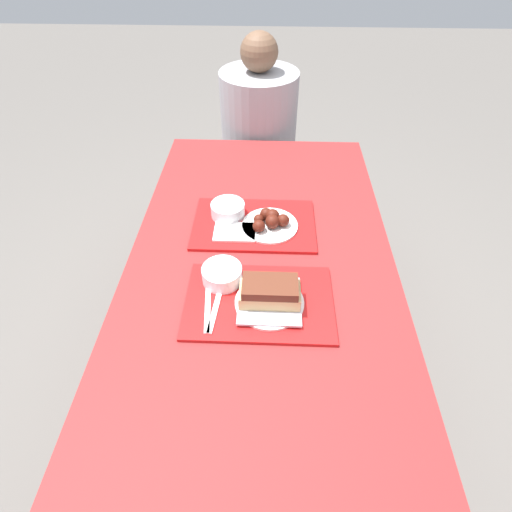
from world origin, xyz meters
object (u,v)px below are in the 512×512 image
(tray_far, at_px, (254,224))
(person_seated_across, at_px, (259,123))
(bowl_coleslaw_far, at_px, (228,209))
(brisket_sandwich_plate, at_px, (270,295))
(wings_plate_far, at_px, (270,222))
(bowl_coleslaw_near, at_px, (222,274))
(tray_near, at_px, (259,302))

(tray_far, xyz_separation_m, person_seated_across, (-0.01, 0.86, -0.02))
(bowl_coleslaw_far, bearing_deg, person_seated_across, 84.02)
(brisket_sandwich_plate, xyz_separation_m, wings_plate_far, (-0.00, 0.36, -0.01))
(brisket_sandwich_plate, relative_size, bowl_coleslaw_far, 1.65)
(brisket_sandwich_plate, bearing_deg, bowl_coleslaw_near, 149.38)
(tray_near, relative_size, bowl_coleslaw_far, 3.56)
(tray_far, distance_m, person_seated_across, 0.86)
(tray_near, distance_m, tray_far, 0.36)
(bowl_coleslaw_near, xyz_separation_m, bowl_coleslaw_far, (-0.01, 0.33, 0.00))
(wings_plate_far, bearing_deg, tray_near, -94.42)
(brisket_sandwich_plate, bearing_deg, wings_plate_far, 90.69)
(tray_far, relative_size, wings_plate_far, 2.19)
(tray_far, relative_size, brisket_sandwich_plate, 2.15)
(tray_far, bearing_deg, tray_near, -85.22)
(tray_near, relative_size, bowl_coleslaw_near, 3.56)
(bowl_coleslaw_far, relative_size, wings_plate_far, 0.62)
(wings_plate_far, relative_size, person_seated_across, 0.27)
(tray_far, bearing_deg, bowl_coleslaw_far, 156.19)
(bowl_coleslaw_far, xyz_separation_m, person_seated_across, (0.09, 0.82, -0.05))
(bowl_coleslaw_near, relative_size, bowl_coleslaw_far, 1.00)
(tray_far, height_order, bowl_coleslaw_far, bowl_coleslaw_far)
(tray_far, height_order, wings_plate_far, wings_plate_far)
(bowl_coleslaw_far, height_order, wings_plate_far, wings_plate_far)
(bowl_coleslaw_far, bearing_deg, brisket_sandwich_plate, -69.00)
(tray_near, xyz_separation_m, brisket_sandwich_plate, (0.03, -0.01, 0.04))
(person_seated_across, bearing_deg, tray_near, -88.04)
(tray_far, distance_m, wings_plate_far, 0.07)
(tray_near, xyz_separation_m, bowl_coleslaw_far, (-0.13, 0.41, 0.03))
(tray_far, xyz_separation_m, bowl_coleslaw_near, (-0.09, -0.28, 0.03))
(tray_near, xyz_separation_m, person_seated_across, (-0.04, 1.23, -0.02))
(tray_near, height_order, brisket_sandwich_plate, brisket_sandwich_plate)
(tray_near, height_order, bowl_coleslaw_far, bowl_coleslaw_far)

